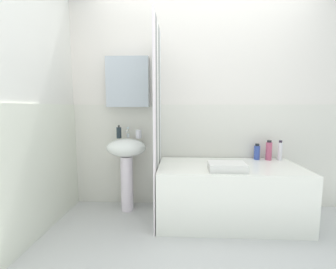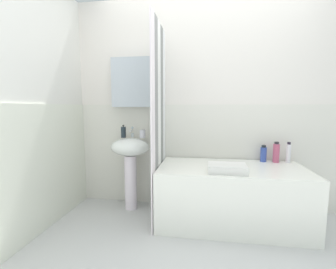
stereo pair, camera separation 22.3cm
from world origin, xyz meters
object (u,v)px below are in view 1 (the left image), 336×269
Objects in this scene: soap_dispenser at (119,132)px; body_wash_bottle at (269,151)px; toothbrush_cup at (139,134)px; shampoo_bottle at (257,152)px; sink at (126,158)px; conditioner_bottle at (280,151)px; bathtub at (228,193)px; towel_folded at (227,167)px.

body_wash_bottle is (1.68, 0.05, -0.20)m from soap_dispenser.
toothbrush_cup reaches higher than shampoo_bottle.
toothbrush_cup is (0.13, 0.06, 0.27)m from sink.
toothbrush_cup is 1.35m from shampoo_bottle.
conditioner_bottle is at bearing 3.47° from sink.
towel_folded reaches higher than bathtub.
shampoo_bottle is (-0.13, 0.02, -0.02)m from body_wash_bottle.
soap_dispenser is 0.67× the size of body_wash_bottle.
toothbrush_cup is at bearing -178.42° from conditioner_bottle.
soap_dispenser is 1.82m from conditioner_bottle.
conditioner_bottle is (0.62, 0.28, 0.40)m from bathtub.
conditioner_bottle is at bearing 1.87° from soap_dispenser.
body_wash_bottle reaches higher than bathtub.
sink is 1.47m from shampoo_bottle.
soap_dispenser reaches higher than sink.
soap_dispenser is at bearing 153.28° from sink.
towel_folded is at bearing -20.39° from soap_dispenser.
shampoo_bottle is at bearing 48.62° from towel_folded.
body_wash_bottle is at bearing -177.99° from conditioner_bottle.
toothbrush_cup is at bearing 154.44° from towel_folded.
towel_folded is (1.04, -0.37, 0.01)m from sink.
toothbrush_cup is 0.27× the size of towel_folded.
bathtub is 6.46× the size of conditioner_bottle.
sink is at bearing 171.07° from bathtub.
soap_dispenser is 1.35m from bathtub.
shampoo_bottle is (0.37, 0.29, 0.37)m from bathtub.
bathtub is 0.69m from body_wash_bottle.
towel_folded is at bearing -144.97° from conditioner_bottle.
body_wash_bottle is at bearing 3.58° from sink.
conditioner_bottle and body_wash_bottle have the same top height.
sink is 3.69× the size of body_wash_bottle.
soap_dispenser is 0.22m from toothbrush_cup.
bathtub is at bearing -8.93° from sink.
toothbrush_cup reaches higher than bathtub.
soap_dispenser is (-0.09, 0.05, 0.28)m from sink.
soap_dispenser is 1.23m from towel_folded.
toothbrush_cup is at bearing 24.90° from sink.
bathtub is at bearing -155.86° from conditioner_bottle.
towel_folded is at bearing -139.62° from body_wash_bottle.
bathtub is (0.97, -0.23, -0.58)m from toothbrush_cup.
sink is 1.72m from conditioner_bottle.
shampoo_bottle is 0.53× the size of towel_folded.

